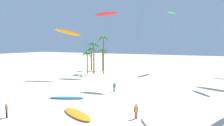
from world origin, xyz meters
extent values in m
cylinder|color=olive|center=(-19.55, 41.76, 3.08)|extent=(0.29, 0.29, 6.15)
cone|color=#33843D|center=(-18.78, 41.62, 5.40)|extent=(2.04, 0.91, 1.90)
cone|color=#33843D|center=(-18.84, 42.38, 5.60)|extent=(2.00, 1.84, 1.59)
cone|color=#33843D|center=(-19.88, 42.78, 5.94)|extent=(1.23, 2.31, 0.98)
cone|color=#33843D|center=(-20.19, 42.21, 5.39)|extent=(1.92, 1.59, 1.92)
cone|color=#33843D|center=(-20.34, 41.43, 5.47)|extent=(2.10, 1.32, 1.80)
cone|color=#33843D|center=(-19.96, 40.83, 5.76)|extent=(1.41, 2.27, 1.31)
cone|color=#33843D|center=(-19.03, 40.94, 5.66)|extent=(1.66, 2.16, 1.48)
cylinder|color=brown|center=(-22.42, 48.24, 3.55)|extent=(0.43, 0.43, 7.10)
cone|color=#23662D|center=(-21.22, 48.12, 6.77)|extent=(2.61, 0.81, 1.20)
cone|color=#23662D|center=(-22.02, 49.22, 6.43)|extent=(1.44, 2.45, 1.81)
cone|color=#23662D|center=(-22.83, 49.35, 6.70)|extent=(1.40, 2.59, 1.35)
cone|color=#23662D|center=(-23.35, 48.17, 6.26)|extent=(2.27, 0.74, 2.10)
cone|color=#23662D|center=(-22.92, 47.20, 6.61)|extent=(1.60, 2.52, 1.50)
cone|color=#23662D|center=(-21.87, 47.32, 6.46)|extent=(1.72, 2.38, 1.78)
cylinder|color=brown|center=(-18.97, 49.39, 3.29)|extent=(0.33, 0.33, 6.58)
cone|color=#23662D|center=(-17.97, 49.31, 5.72)|extent=(2.41, 0.75, 2.16)
cone|color=#23662D|center=(-18.10, 50.35, 6.31)|extent=(2.24, 2.39, 1.09)
cone|color=#23662D|center=(-19.24, 50.42, 5.80)|extent=(1.17, 2.53, 2.02)
cone|color=#23662D|center=(-20.21, 49.77, 6.32)|extent=(2.76, 1.32, 1.08)
cone|color=#23662D|center=(-19.96, 48.68, 6.05)|extent=(2.48, 2.00, 1.57)
cone|color=#23662D|center=(-19.37, 48.19, 6.17)|extent=(1.38, 2.73, 1.37)
cone|color=#23662D|center=(-18.04, 48.49, 6.28)|extent=(2.34, 2.28, 1.15)
cylinder|color=olive|center=(-17.88, 42.54, 4.32)|extent=(0.38, 0.38, 8.64)
cone|color=#287533|center=(-16.73, 42.44, 8.12)|extent=(2.57, 0.76, 1.56)
cone|color=#287533|center=(-17.43, 43.37, 7.80)|extent=(1.56, 2.26, 2.11)
cone|color=#287533|center=(-18.36, 43.40, 7.85)|extent=(1.63, 2.30, 2.02)
cone|color=#287533|center=(-19.10, 42.40, 8.35)|extent=(2.64, 0.85, 1.13)
cone|color=#287533|center=(-18.30, 41.51, 8.03)|extent=(1.46, 2.51, 1.72)
cone|color=#287533|center=(-17.15, 41.68, 8.06)|extent=(2.04, 2.28, 1.67)
cylinder|color=brown|center=(-15.36, 43.60, 5.31)|extent=(0.28, 0.28, 10.61)
cone|color=#287533|center=(-14.23, 43.41, 9.82)|extent=(2.66, 0.98, 2.05)
cone|color=#287533|center=(-15.06, 44.91, 10.25)|extent=(1.17, 2.89, 1.25)
cone|color=#287533|center=(-16.39, 44.35, 10.06)|extent=(2.57, 2.10, 1.62)
cone|color=#287533|center=(-16.06, 42.89, 9.64)|extent=(2.08, 2.09, 2.35)
cone|color=#287533|center=(-14.92, 42.34, 10.20)|extent=(1.46, 2.85, 1.35)
cylinder|color=#4C4C51|center=(-1.25, 32.27, 10.03)|extent=(2.27, 5.99, 20.06)
ellipsoid|color=red|center=(-13.52, 42.00, 16.26)|extent=(6.42, 3.16, 1.51)
ellipsoid|color=yellow|center=(-13.52, 42.00, 16.29)|extent=(6.31, 2.24, 0.95)
cylinder|color=#4C4C51|center=(-12.34, 39.16, 8.10)|extent=(2.37, 5.71, 16.20)
ellipsoid|color=green|center=(0.69, 56.03, 17.31)|extent=(2.23, 7.71, 1.20)
ellipsoid|color=white|center=(0.69, 56.03, 17.35)|extent=(1.38, 7.76, 0.87)
cylinder|color=#4C4C51|center=(1.30, 51.88, 8.60)|extent=(1.24, 8.32, 17.21)
ellipsoid|color=orange|center=(-19.52, 33.48, 11.23)|extent=(7.16, 2.51, 2.77)
ellipsoid|color=black|center=(-19.52, 33.48, 11.26)|extent=(7.02, 2.00, 2.07)
cylinder|color=#4C4C51|center=(-19.66, 28.81, 5.57)|extent=(0.30, 9.35, 11.16)
ellipsoid|color=white|center=(7.73, 13.77, 0.17)|extent=(5.14, 5.32, 0.34)
ellipsoid|color=blue|center=(7.73, 13.77, 0.19)|extent=(2.77, 2.82, 0.20)
ellipsoid|color=orange|center=(-1.46, 13.07, 0.15)|extent=(5.83, 3.94, 0.31)
ellipsoid|color=#19B2B7|center=(-1.46, 13.07, 0.17)|extent=(2.92, 2.40, 0.18)
ellipsoid|color=blue|center=(-7.37, 18.27, 0.13)|extent=(5.31, 3.27, 0.27)
ellipsoid|color=#19B2B7|center=(-7.37, 18.27, 0.15)|extent=(2.58, 1.88, 0.16)
cylinder|color=slate|center=(-3.03, 25.75, 0.42)|extent=(0.14, 0.14, 0.84)
cylinder|color=slate|center=(-2.89, 25.83, 0.42)|extent=(0.14, 0.14, 0.84)
cube|color=#338C4C|center=(-2.96, 25.79, 1.10)|extent=(0.36, 0.33, 0.53)
cylinder|color=brown|center=(-3.14, 25.68, 1.06)|extent=(0.09, 0.09, 0.56)
cylinder|color=brown|center=(-2.78, 25.90, 1.06)|extent=(0.09, 0.09, 0.56)
sphere|color=brown|center=(-2.96, 25.79, 1.50)|extent=(0.21, 0.21, 0.21)
cylinder|color=black|center=(-8.17, 8.75, 0.44)|extent=(0.14, 0.14, 0.87)
cylinder|color=black|center=(-8.01, 8.71, 0.44)|extent=(0.14, 0.14, 0.87)
cube|color=red|center=(-8.09, 8.73, 1.15)|extent=(0.34, 0.28, 0.54)
cylinder|color=tan|center=(-8.29, 8.79, 1.11)|extent=(0.09, 0.09, 0.56)
cylinder|color=tan|center=(-7.89, 8.67, 1.11)|extent=(0.09, 0.09, 0.56)
sphere|color=tan|center=(-8.09, 8.73, 1.55)|extent=(0.21, 0.21, 0.21)
cylinder|color=red|center=(5.16, 15.31, 0.42)|extent=(0.14, 0.14, 0.84)
cylinder|color=red|center=(5.04, 15.20, 0.42)|extent=(0.14, 0.14, 0.84)
cube|color=orange|center=(5.10, 15.25, 1.13)|extent=(0.36, 0.35, 0.58)
cylinder|color=brown|center=(5.26, 15.39, 1.09)|extent=(0.09, 0.09, 0.56)
cylinder|color=brown|center=(4.95, 15.11, 1.09)|extent=(0.09, 0.09, 0.56)
sphere|color=brown|center=(5.10, 15.25, 1.56)|extent=(0.21, 0.21, 0.21)
camera|label=1|loc=(12.98, -5.75, 8.41)|focal=32.72mm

